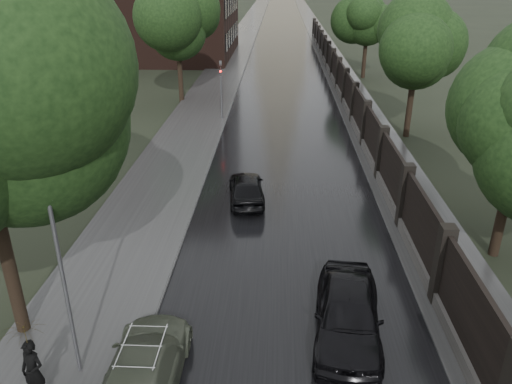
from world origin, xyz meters
name	(u,v)px	position (x,y,z in m)	size (l,w,h in m)	color
fence_right	(342,85)	(4.60, 32.01, 1.01)	(0.45, 75.72, 2.70)	#383533
tree_left_far	(178,32)	(-8.00, 30.00, 5.24)	(4.25, 4.25, 7.39)	black
tree_right_b	(416,55)	(7.50, 22.00, 4.95)	(4.08, 4.08, 7.01)	black
tree_right_c	(367,23)	(7.50, 40.00, 4.95)	(4.08, 4.08, 7.01)	black
lamp_post	(65,288)	(-5.40, 1.50, 2.67)	(0.25, 0.12, 5.11)	#59595E
traffic_light	(221,85)	(-4.30, 24.99, 2.40)	(0.16, 0.32, 4.00)	#59595E
volga_sedan	(144,368)	(-3.60, 1.13, 0.65)	(1.82, 4.47, 1.30)	#424839
hatchback_left	(246,188)	(-1.80, 12.15, 0.64)	(1.51, 3.75, 1.28)	black
car_right_near	(348,313)	(1.60, 3.32, 0.78)	(1.83, 4.55, 1.55)	black
pedestrian_umbrella	(26,341)	(-6.05, 0.57, 1.88)	(1.19, 1.20, 2.58)	black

